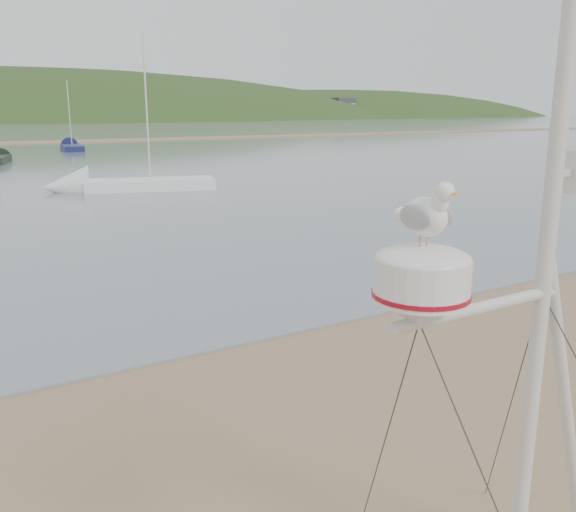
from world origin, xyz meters
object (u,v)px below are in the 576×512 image
sailboat_white_near (103,186)px  sailboat_dark_mid (0,158)px  mast_rig (526,465)px  sailboat_blue_far (70,146)px

sailboat_white_near → sailboat_dark_mid: 20.28m
mast_rig → sailboat_white_near: 26.38m
mast_rig → sailboat_blue_far: bearing=80.9°
sailboat_dark_mid → sailboat_blue_far: bearing=57.7°
sailboat_white_near → mast_rig: bearing=-98.5°
sailboat_blue_far → sailboat_white_near: bearing=-99.6°
mast_rig → sailboat_dark_mid: (1.86, 46.26, -1.00)m
sailboat_white_near → sailboat_dark_mid: size_ratio=1.39×
sailboat_white_near → sailboat_blue_far: sailboat_white_near is taller
mast_rig → sailboat_blue_far: 58.79m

